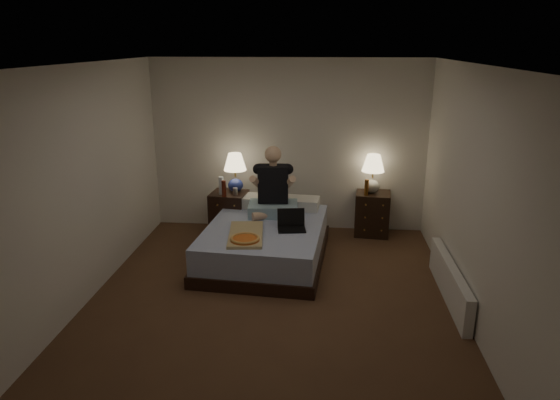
# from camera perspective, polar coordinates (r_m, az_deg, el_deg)

# --- Properties ---
(floor) EXTENTS (4.00, 4.50, 0.00)m
(floor) POSITION_cam_1_polar(r_m,az_deg,el_deg) (5.63, -0.83, -11.09)
(floor) COLOR brown
(floor) RESTS_ON ground
(ceiling) EXTENTS (4.00, 4.50, 0.00)m
(ceiling) POSITION_cam_1_polar(r_m,az_deg,el_deg) (4.94, -0.96, 15.27)
(ceiling) COLOR white
(ceiling) RESTS_ON ground
(wall_back) EXTENTS (4.00, 0.00, 2.50)m
(wall_back) POSITION_cam_1_polar(r_m,az_deg,el_deg) (7.32, 0.94, 6.19)
(wall_back) COLOR beige
(wall_back) RESTS_ON ground
(wall_front) EXTENTS (4.00, 0.00, 2.50)m
(wall_front) POSITION_cam_1_polar(r_m,az_deg,el_deg) (3.07, -5.30, -10.69)
(wall_front) COLOR beige
(wall_front) RESTS_ON ground
(wall_left) EXTENTS (0.00, 4.50, 2.50)m
(wall_left) POSITION_cam_1_polar(r_m,az_deg,el_deg) (5.70, -21.31, 1.64)
(wall_left) COLOR beige
(wall_left) RESTS_ON ground
(wall_right) EXTENTS (0.00, 4.50, 2.50)m
(wall_right) POSITION_cam_1_polar(r_m,az_deg,el_deg) (5.33, 21.04, 0.60)
(wall_right) COLOR beige
(wall_right) RESTS_ON ground
(bed) EXTENTS (1.58, 2.02, 0.48)m
(bed) POSITION_cam_1_polar(r_m,az_deg,el_deg) (6.44, -1.69, -4.86)
(bed) COLOR #5368A6
(bed) RESTS_ON floor
(nightstand_left) EXTENTS (0.55, 0.50, 0.64)m
(nightstand_left) POSITION_cam_1_polar(r_m,az_deg,el_deg) (7.26, -5.80, -1.60)
(nightstand_left) COLOR black
(nightstand_left) RESTS_ON floor
(nightstand_right) EXTENTS (0.53, 0.48, 0.63)m
(nightstand_right) POSITION_cam_1_polar(r_m,az_deg,el_deg) (7.39, 10.49, -1.52)
(nightstand_right) COLOR black
(nightstand_right) RESTS_ON floor
(lamp_left) EXTENTS (0.39, 0.39, 0.56)m
(lamp_left) POSITION_cam_1_polar(r_m,az_deg,el_deg) (7.13, -5.14, 3.13)
(lamp_left) COLOR navy
(lamp_left) RESTS_ON nightstand_left
(lamp_right) EXTENTS (0.41, 0.41, 0.56)m
(lamp_right) POSITION_cam_1_polar(r_m,az_deg,el_deg) (7.22, 10.55, 2.95)
(lamp_right) COLOR #96978E
(lamp_right) RESTS_ON nightstand_right
(water_bottle) EXTENTS (0.07, 0.07, 0.25)m
(water_bottle) POSITION_cam_1_polar(r_m,az_deg,el_deg) (7.08, -6.74, 1.66)
(water_bottle) COLOR silver
(water_bottle) RESTS_ON nightstand_left
(soda_can) EXTENTS (0.07, 0.07, 0.10)m
(soda_can) POSITION_cam_1_polar(r_m,az_deg,el_deg) (7.05, -5.14, 1.00)
(soda_can) COLOR #9F9E9A
(soda_can) RESTS_ON nightstand_left
(beer_bottle_left) EXTENTS (0.06, 0.06, 0.23)m
(beer_bottle_left) POSITION_cam_1_polar(r_m,az_deg,el_deg) (6.95, -6.44, 1.29)
(beer_bottle_left) COLOR #50170B
(beer_bottle_left) RESTS_ON nightstand_left
(beer_bottle_right) EXTENTS (0.06, 0.06, 0.23)m
(beer_bottle_right) POSITION_cam_1_polar(r_m,az_deg,el_deg) (7.13, 9.86, 1.43)
(beer_bottle_right) COLOR #5F340D
(beer_bottle_right) RESTS_ON nightstand_right
(person) EXTENTS (0.69, 0.56, 0.93)m
(person) POSITION_cam_1_polar(r_m,az_deg,el_deg) (6.59, -0.80, 2.14)
(person) COLOR black
(person) RESTS_ON bed
(laptop) EXTENTS (0.38, 0.33, 0.24)m
(laptop) POSITION_cam_1_polar(r_m,az_deg,el_deg) (6.15, 1.35, -2.41)
(laptop) COLOR black
(laptop) RESTS_ON bed
(pizza_box) EXTENTS (0.48, 0.80, 0.08)m
(pizza_box) POSITION_cam_1_polar(r_m,az_deg,el_deg) (5.81, -4.02, -4.53)
(pizza_box) COLOR tan
(pizza_box) RESTS_ON bed
(radiator) EXTENTS (0.10, 1.60, 0.40)m
(radiator) POSITION_cam_1_polar(r_m,az_deg,el_deg) (5.82, 18.82, -8.84)
(radiator) COLOR silver
(radiator) RESTS_ON floor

